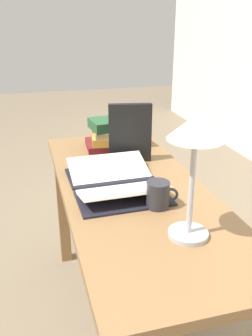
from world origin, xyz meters
The scene contains 7 objects.
ground_plane centered at (0.00, 0.00, 0.00)m, with size 12.00×12.00×0.00m, color #70604C.
reading_desk centered at (0.00, 0.00, 0.64)m, with size 1.42×0.56×0.76m.
open_book centered at (-0.03, -0.07, 0.78)m, with size 0.45×0.35×0.07m.
book_stack_tall centered at (-0.49, 0.04, 0.83)m, with size 0.24×0.30×0.15m.
book_standing_upright centered at (-0.28, 0.07, 0.90)m, with size 0.06×0.20×0.27m.
reading_lamp centered at (0.38, 0.06, 1.07)m, with size 0.16×0.16×0.39m.
coffee_mug centered at (0.18, 0.04, 0.81)m, with size 0.08×0.11×0.10m.
Camera 1 is at (1.29, -0.39, 1.41)m, focal length 40.00 mm.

